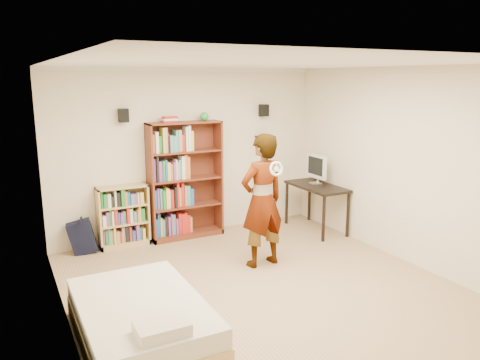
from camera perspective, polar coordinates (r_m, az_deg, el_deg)
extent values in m
cube|color=tan|center=(5.88, 3.18, -13.30)|extent=(4.50, 5.00, 0.01)
cube|color=beige|center=(7.65, -6.28, 3.31)|extent=(4.50, 0.02, 2.70)
cube|color=beige|center=(3.61, 24.30, -8.10)|extent=(4.50, 0.02, 2.70)
cube|color=beige|center=(4.73, -20.84, -3.11)|extent=(0.02, 5.00, 2.70)
cube|color=beige|center=(6.84, 19.76, 1.58)|extent=(0.02, 5.00, 2.70)
cube|color=white|center=(5.30, 3.54, 14.02)|extent=(4.50, 5.00, 0.02)
cube|color=silver|center=(7.53, -6.44, 13.24)|extent=(4.50, 0.06, 0.06)
cube|color=silver|center=(3.43, 25.89, 13.26)|extent=(4.50, 0.06, 0.06)
cube|color=silver|center=(4.58, -21.75, 13.08)|extent=(0.06, 5.00, 0.06)
cube|color=silver|center=(6.72, 20.42, 12.68)|extent=(0.06, 5.00, 0.06)
cube|color=black|center=(7.17, -14.02, 7.64)|extent=(0.14, 0.12, 0.20)
cube|color=black|center=(8.07, 2.93, 8.48)|extent=(0.14, 0.12, 0.20)
cube|color=black|center=(8.12, 2.86, 5.32)|extent=(0.25, 0.16, 0.02)
imported|color=black|center=(6.34, 2.73, -2.55)|extent=(0.71, 0.51, 1.83)
torus|color=silver|center=(5.94, 4.44, 1.37)|extent=(0.19, 0.07, 0.20)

